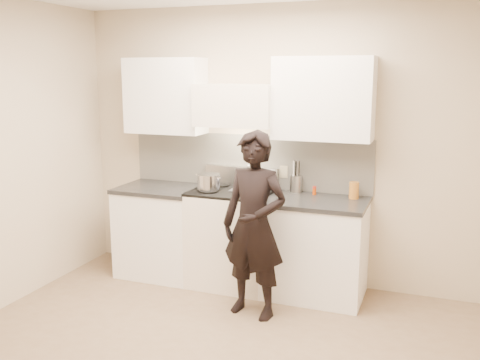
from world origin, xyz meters
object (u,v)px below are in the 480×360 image
object	(u,v)px
stove	(232,237)
counter_right	(315,248)
wok	(256,179)
utensil_crock	(296,182)
person	(254,225)

from	to	relation	value
stove	counter_right	world-z (taller)	stove
stove	counter_right	distance (m)	0.83
stove	wok	size ratio (longest dim) A/B	2.42
utensil_crock	stove	bearing A→B (deg)	-156.65
counter_right	wok	xyz separation A→B (m)	(-0.63, 0.13, 0.59)
person	utensil_crock	bearing A→B (deg)	90.63
stove	counter_right	xyz separation A→B (m)	(0.83, 0.00, -0.01)
stove	wok	bearing A→B (deg)	33.24
wok	utensil_crock	distance (m)	0.39
counter_right	person	size ratio (longest dim) A/B	0.58
counter_right	wok	bearing A→B (deg)	168.28
stove	person	distance (m)	0.79
counter_right	utensil_crock	size ratio (longest dim) A/B	3.01
counter_right	person	xyz separation A→B (m)	(-0.40, -0.58, 0.34)
stove	utensil_crock	bearing A→B (deg)	23.35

